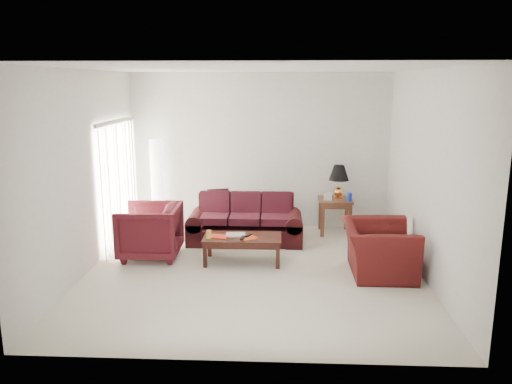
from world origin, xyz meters
TOP-DOWN VIEW (x-y plane):
  - floor at (0.00, 0.00)m, footprint 5.00×5.00m
  - blinds at (-2.42, 1.30)m, footprint 0.10×2.00m
  - sofa at (-0.22, 1.43)m, footprint 2.04×0.90m
  - throw_pillow at (-0.76, 1.94)m, footprint 0.43×0.29m
  - end_table at (1.44, 2.06)m, footprint 0.64×0.64m
  - table_lamp at (1.50, 2.12)m, footprint 0.46×0.46m
  - clock at (1.29, 1.94)m, footprint 0.16×0.08m
  - blue_canister at (1.67, 1.88)m, footprint 0.11×0.11m
  - picture_frame at (1.24, 2.20)m, footprint 0.18×0.18m
  - floor_lamp at (-1.94, 2.08)m, footprint 0.35×0.35m
  - armchair_left at (-1.72, 0.57)m, footprint 0.99×0.96m
  - armchair_right at (1.87, 0.02)m, footprint 1.03×1.18m
  - coffee_table at (-0.19, 0.39)m, footprint 1.36×0.96m
  - magazine_red at (-0.56, 0.34)m, footprint 0.33×0.28m
  - magazine_white at (-0.31, 0.45)m, footprint 0.31×0.24m
  - magazine_orange at (-0.09, 0.30)m, footprint 0.32×0.30m
  - remote_a at (-0.18, 0.24)m, footprint 0.08×0.19m
  - remote_b at (-0.10, 0.37)m, footprint 0.11×0.16m
  - yellow_glass at (-0.71, 0.26)m, footprint 0.08×0.08m

SIDE VIEW (x-z plane):
  - floor at x=0.00m, z-range 0.00..0.00m
  - coffee_table at x=-0.19m, z-range 0.00..0.43m
  - end_table at x=1.44m, z-range 0.00..0.67m
  - armchair_right at x=1.87m, z-range 0.00..0.76m
  - sofa at x=-0.22m, z-range 0.00..0.83m
  - magazine_orange at x=-0.09m, z-range 0.43..0.44m
  - magazine_red at x=-0.56m, z-range 0.43..0.45m
  - magazine_white at x=-0.31m, z-range 0.43..0.45m
  - armchair_left at x=-1.72m, z-range 0.00..0.88m
  - remote_b at x=-0.10m, z-range 0.45..0.47m
  - remote_a at x=-0.18m, z-range 0.45..0.47m
  - yellow_glass at x=-0.71m, z-range 0.43..0.56m
  - throw_pillow at x=-0.76m, z-range 0.46..0.87m
  - picture_frame at x=1.24m, z-range 0.71..0.76m
  - clock at x=1.29m, z-range 0.67..0.82m
  - blue_canister at x=1.67m, z-range 0.67..0.82m
  - floor_lamp at x=-1.94m, z-range 0.00..1.79m
  - table_lamp at x=1.50m, z-range 0.67..1.30m
  - blinds at x=-2.42m, z-range 0.00..2.16m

